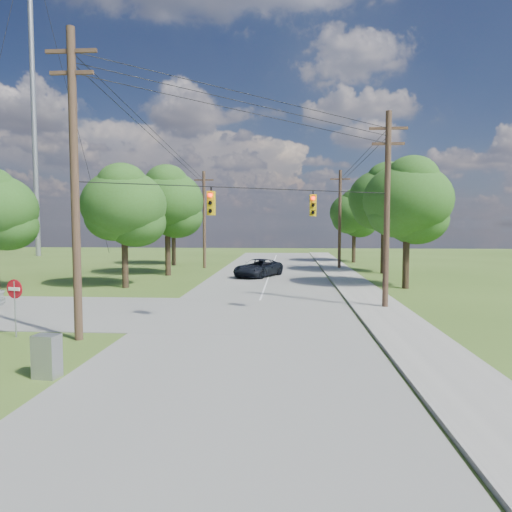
# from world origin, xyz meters

# --- Properties ---
(ground) EXTENTS (140.00, 140.00, 0.00)m
(ground) POSITION_xyz_m (0.00, 0.00, 0.00)
(ground) COLOR #3D5C1E
(ground) RESTS_ON ground
(main_road) EXTENTS (10.00, 100.00, 0.03)m
(main_road) POSITION_xyz_m (2.00, 5.00, 0.01)
(main_road) COLOR gray
(main_road) RESTS_ON ground
(sidewalk_east) EXTENTS (2.60, 100.00, 0.12)m
(sidewalk_east) POSITION_xyz_m (8.70, 5.00, 0.06)
(sidewalk_east) COLOR #A7A49C
(sidewalk_east) RESTS_ON ground
(pole_sw) EXTENTS (2.00, 0.32, 12.00)m
(pole_sw) POSITION_xyz_m (-4.60, 0.40, 6.23)
(pole_sw) COLOR #4C3527
(pole_sw) RESTS_ON ground
(pole_ne) EXTENTS (2.00, 0.32, 10.50)m
(pole_ne) POSITION_xyz_m (8.90, 8.00, 5.47)
(pole_ne) COLOR #4C3527
(pole_ne) RESTS_ON ground
(pole_north_e) EXTENTS (2.00, 0.32, 10.00)m
(pole_north_e) POSITION_xyz_m (8.90, 30.00, 5.13)
(pole_north_e) COLOR #4C3527
(pole_north_e) RESTS_ON ground
(pole_north_w) EXTENTS (2.00, 0.32, 10.00)m
(pole_north_w) POSITION_xyz_m (-5.00, 30.00, 5.13)
(pole_north_w) COLOR #4C3527
(pole_north_w) RESTS_ON ground
(power_lines) EXTENTS (13.93, 29.62, 4.93)m
(power_lines) POSITION_xyz_m (1.50, 11.54, 9.15)
(power_lines) COLOR black
(power_lines) RESTS_ON ground
(traffic_signals) EXTENTS (4.91, 3.27, 1.05)m
(traffic_signals) POSITION_xyz_m (2.55, 4.43, 5.50)
(traffic_signals) COLOR gold
(traffic_signals) RESTS_ON ground
(radio_mast) EXTENTS (0.70, 0.70, 45.00)m
(radio_mast) POSITION_xyz_m (-32.00, 46.00, 22.50)
(radio_mast) COLOR #939598
(radio_mast) RESTS_ON ground
(tree_w_near) EXTENTS (6.00, 6.00, 8.40)m
(tree_w_near) POSITION_xyz_m (-8.00, 15.00, 5.92)
(tree_w_near) COLOR #3C2D1E
(tree_w_near) RESTS_ON ground
(tree_w_mid) EXTENTS (6.40, 6.40, 9.22)m
(tree_w_mid) POSITION_xyz_m (-7.00, 23.00, 6.58)
(tree_w_mid) COLOR #3C2D1E
(tree_w_mid) RESTS_ON ground
(tree_w_far) EXTENTS (6.00, 6.00, 8.73)m
(tree_w_far) POSITION_xyz_m (-9.00, 33.00, 6.25)
(tree_w_far) COLOR #3C2D1E
(tree_w_far) RESTS_ON ground
(tree_e_near) EXTENTS (6.20, 6.20, 8.81)m
(tree_e_near) POSITION_xyz_m (12.00, 16.00, 6.25)
(tree_e_near) COLOR #3C2D1E
(tree_e_near) RESTS_ON ground
(tree_e_mid) EXTENTS (6.60, 6.60, 9.64)m
(tree_e_mid) POSITION_xyz_m (12.50, 26.00, 6.91)
(tree_e_mid) COLOR #3C2D1E
(tree_e_mid) RESTS_ON ground
(tree_e_far) EXTENTS (5.80, 5.80, 8.32)m
(tree_e_far) POSITION_xyz_m (11.50, 38.00, 5.92)
(tree_e_far) COLOR #3C2D1E
(tree_e_far) RESTS_ON ground
(car_main_north) EXTENTS (4.56, 6.00, 1.51)m
(car_main_north) POSITION_xyz_m (1.09, 22.33, 0.79)
(car_main_north) COLOR black
(car_main_north) RESTS_ON main_road
(control_cabinet) EXTENTS (0.78, 0.61, 1.29)m
(control_cabinet) POSITION_xyz_m (-3.50, -4.00, 0.65)
(control_cabinet) COLOR #939598
(control_cabinet) RESTS_ON ground
(do_not_enter_sign) EXTENTS (0.77, 0.23, 2.36)m
(do_not_enter_sign) POSITION_xyz_m (-7.31, 0.61, 1.72)
(do_not_enter_sign) COLOR #939598
(do_not_enter_sign) RESTS_ON ground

